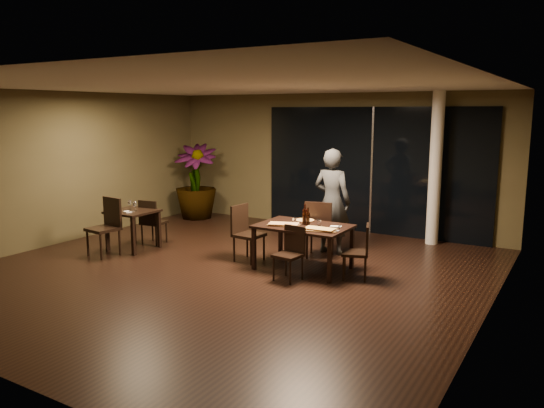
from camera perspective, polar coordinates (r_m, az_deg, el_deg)
The scene contains 32 objects.
ground at distance 8.82m, azimuth -4.92°, elevation -7.29°, with size 8.00×8.00×0.00m, color black.
wall_back at distance 11.99m, azimuth 6.42°, elevation 4.60°, with size 8.00×0.10×3.00m, color #494127.
wall_left at distance 11.35m, azimuth -21.88°, elevation 3.64°, with size 0.10×8.00×3.00m, color #494127.
wall_right at distance 6.96m, azimuth 23.02°, elevation -0.04°, with size 0.10×8.00×3.00m, color #494127.
ceiling at distance 8.43m, azimuth -5.24°, elevation 12.70°, with size 8.00×8.00×0.04m, color silver.
window_panel at distance 11.54m, azimuth 10.74°, elevation 3.53°, with size 5.00×0.06×2.70m, color black.
column at distance 10.82m, azimuth 17.16°, elevation 3.64°, with size 0.24×0.24×3.00m, color silver.
main_table at distance 8.79m, azimuth 3.38°, elevation -2.77°, with size 1.50×1.00×0.75m.
side_table at distance 10.43m, azimuth -14.75°, elevation -1.35°, with size 0.80×0.80×0.75m.
chair_main_far at distance 9.49m, azimuth 5.11°, elevation -2.42°, with size 0.59×0.59×1.04m.
chair_main_near at distance 8.31m, azimuth 2.05°, elevation -4.97°, with size 0.44×0.44×0.84m.
chair_main_left at distance 9.34m, azimuth -2.93°, elevation -2.78°, with size 0.49×0.49×0.99m.
chair_main_right at distance 8.43m, azimuth 9.46°, elevation -4.77°, with size 0.52×0.52×0.87m.
chair_side_far at distance 10.72m, azimuth -12.86°, elevation -1.64°, with size 0.46×0.46×0.90m.
chair_side_near at distance 10.13m, azimuth -17.32°, elevation -2.00°, with size 0.54×0.54×1.05m.
diner at distance 9.79m, azimuth 6.48°, elevation 0.28°, with size 0.66×0.44×1.95m, color #292B2E.
potted_plant at distance 13.10m, azimuth -8.21°, elevation 2.41°, with size 0.99×0.99×1.82m, color #1D4E1A.
pizza_board_left at distance 8.74m, azimuth 1.28°, elevation -2.28°, with size 0.52×0.26×0.01m, color #4D3318.
pizza_board_right at distance 8.42m, azimuth 5.16°, elevation -2.80°, with size 0.56×0.28×0.01m, color #4F3519.
oblong_pizza_left at distance 8.74m, azimuth 1.28°, elevation -2.17°, with size 0.47×0.22×0.02m, color maroon, non-canonical shape.
oblong_pizza_right at distance 8.41m, azimuth 5.16°, elevation -2.69°, with size 0.46×0.21×0.02m, color maroon, non-canonical shape.
round_pizza at distance 9.12m, azimuth 3.55°, elevation -1.78°, with size 0.31×0.31×0.01m, color #AC3113.
bottle_a at distance 8.80m, azimuth 3.46°, elevation -1.36°, with size 0.06×0.06×0.27m, color black, non-canonical shape.
bottle_b at distance 8.71m, azimuth 3.88°, elevation -1.38°, with size 0.07×0.07×0.30m, color black, non-canonical shape.
bottle_c at distance 8.82m, azimuth 3.55°, elevation -1.11°, with size 0.07×0.07×0.34m, color black, non-canonical shape.
tumbler_left at distance 8.97m, azimuth 2.43°, elevation -1.75°, with size 0.07×0.07×0.08m, color white.
tumbler_right at distance 8.79m, azimuth 5.08°, elevation -2.00°, with size 0.07×0.07×0.09m, color white.
napkin_near at distance 8.39m, azimuth 6.54°, elevation -2.87°, with size 0.18×0.10×0.01m, color white.
napkin_far at distance 8.69m, azimuth 6.88°, elevation -2.42°, with size 0.18×0.10×0.01m, color white.
wine_glass_a at distance 10.52m, azimuth -15.04°, elevation -0.10°, with size 0.07×0.07×0.17m, color white, non-canonical shape.
wine_glass_b at distance 10.30m, azimuth -14.51°, elevation -0.27°, with size 0.08×0.08×0.17m, color white, non-canonical shape.
side_napkin at distance 10.24m, azimuth -15.28°, elevation -0.82°, with size 0.18×0.11×0.01m, color silver.
Camera 1 is at (4.97, -6.80, 2.62)m, focal length 35.00 mm.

